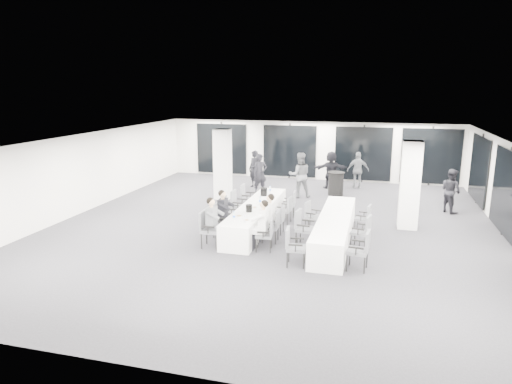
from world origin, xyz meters
TOP-DOWN VIEW (x-y plane):
  - room at (0.89, 1.11)m, footprint 14.04×16.04m
  - column_left at (-2.80, 3.20)m, footprint 0.60×0.60m
  - column_right at (4.20, 1.00)m, footprint 0.60×0.60m
  - banquet_table_main at (-0.49, -0.22)m, footprint 0.90×5.00m
  - banquet_table_side at (2.06, -0.93)m, footprint 0.90×5.00m
  - cocktail_table at (1.56, 4.88)m, footprint 0.71×0.71m
  - chair_main_left_near at (-1.33, -2.34)m, footprint 0.54×0.60m
  - chair_main_left_second at (-1.32, -1.38)m, footprint 0.51×0.57m
  - chair_main_left_mid at (-1.32, -0.42)m, footprint 0.60×0.63m
  - chair_main_left_fourth at (-1.33, 0.44)m, footprint 0.51×0.58m
  - chair_main_left_far at (-1.33, 1.52)m, footprint 0.52×0.58m
  - chair_main_right_near at (0.34, -2.22)m, footprint 0.52×0.56m
  - chair_main_right_second at (0.34, -1.47)m, footprint 0.48×0.54m
  - chair_main_right_mid at (0.34, -0.67)m, footprint 0.45×0.50m
  - chair_main_right_fourth at (0.34, 0.48)m, footprint 0.50×0.54m
  - chair_main_right_far at (0.34, 1.28)m, footprint 0.50×0.55m
  - chair_side_left_near at (1.23, -3.09)m, footprint 0.53×0.58m
  - chair_side_left_mid at (1.23, -1.54)m, footprint 0.58×0.63m
  - chair_side_left_far at (1.24, 0.03)m, footprint 0.54×0.57m
  - chair_side_right_near at (2.90, -2.96)m, footprint 0.56×0.61m
  - chair_side_right_mid at (2.90, -1.35)m, footprint 0.57×0.60m
  - chair_side_right_far at (2.89, 0.18)m, footprint 0.51×0.54m
  - seated_guest_a at (-1.16, -2.34)m, footprint 0.50×0.38m
  - seated_guest_b at (-1.16, -1.38)m, footprint 0.50×0.38m
  - seated_guest_c at (0.18, -2.23)m, footprint 0.50×0.38m
  - seated_guest_d at (0.18, -1.47)m, footprint 0.50×0.38m
  - standing_guest_a at (-1.60, 4.51)m, footprint 0.89×0.85m
  - standing_guest_b at (0.16, 4.18)m, footprint 1.15×0.90m
  - standing_guest_d at (2.36, 6.52)m, footprint 1.18×0.80m
  - standing_guest_e at (4.38, 3.47)m, footprint 0.87×1.16m
  - standing_guest_f at (1.21, 6.22)m, footprint 1.84×1.07m
  - standing_guest_g at (-2.11, 5.49)m, footprint 0.88×0.84m
  - standing_guest_h at (5.77, 3.32)m, footprint 0.95×1.01m
  - ice_bucket_near at (-0.49, -1.10)m, footprint 0.20×0.20m
  - ice_bucket_far at (-0.56, 1.03)m, footprint 0.24×0.24m
  - water_bottle_a at (-0.68, -1.98)m, footprint 0.07×0.07m
  - water_bottle_b at (-0.41, -0.05)m, footprint 0.07×0.07m
  - water_bottle_c at (-0.48, 1.62)m, footprint 0.07×0.07m
  - plate_a at (-0.63, -1.63)m, footprint 0.22×0.22m
  - plate_b at (-0.31, -1.99)m, footprint 0.18×0.18m
  - plate_c at (-0.45, -0.59)m, footprint 0.18×0.18m
  - wine_glass at (-0.31, -2.15)m, footprint 0.08×0.08m

SIDE VIEW (x-z plane):
  - banquet_table_main at x=-0.49m, z-range 0.00..0.75m
  - banquet_table_side at x=2.06m, z-range 0.00..0.75m
  - chair_main_right_mid at x=0.34m, z-range 0.06..0.92m
  - chair_side_right_far at x=2.89m, z-range 0.06..0.93m
  - cocktail_table at x=1.56m, z-range 0.01..0.99m
  - chair_side_left_far at x=1.24m, z-range 0.06..0.95m
  - chair_main_right_fourth at x=0.34m, z-range 0.06..0.96m
  - chair_main_right_far at x=0.34m, z-range 0.06..0.97m
  - chair_main_right_near at x=0.34m, z-range 0.06..0.98m
  - chair_main_right_second at x=0.34m, z-range 0.07..0.99m
  - chair_side_right_mid at x=2.90m, z-range 0.07..1.02m
  - chair_side_left_near at x=1.23m, z-range 0.07..1.04m
  - chair_main_left_second at x=-1.32m, z-range 0.07..1.06m
  - chair_main_left_far at x=-1.33m, z-range 0.07..1.07m
  - chair_main_left_mid at x=-1.32m, z-range 0.07..1.07m
  - chair_side_right_near at x=2.90m, z-range 0.07..1.08m
  - chair_main_left_fourth at x=-1.33m, z-range 0.07..1.09m
  - chair_side_left_mid at x=1.23m, z-range 0.07..1.10m
  - chair_main_left_near at x=-1.33m, z-range 0.07..1.11m
  - plate_a at x=-0.63m, z-range 0.75..0.78m
  - plate_b at x=-0.31m, z-range 0.75..0.78m
  - plate_c at x=-0.45m, z-range 0.75..0.78m
  - seated_guest_a at x=-1.16m, z-range 0.09..1.53m
  - seated_guest_b at x=-1.16m, z-range 0.09..1.53m
  - seated_guest_c at x=0.18m, z-range 0.09..1.53m
  - seated_guest_d at x=0.18m, z-range 0.09..1.53m
  - water_bottle_c at x=-0.48m, z-range 0.75..0.96m
  - water_bottle_b at x=-0.41m, z-range 0.75..0.97m
  - water_bottle_a at x=-0.68m, z-range 0.75..0.97m
  - ice_bucket_near at x=-0.49m, z-range 0.75..0.97m
  - ice_bucket_far at x=-0.56m, z-range 0.75..1.02m
  - standing_guest_h at x=5.77m, z-range 0.00..1.80m
  - wine_glass at x=-0.31m, z-range 0.80..1.01m
  - standing_guest_d at x=2.36m, z-range 0.00..1.85m
  - standing_guest_f at x=1.21m, z-range 0.00..1.89m
  - standing_guest_g at x=-2.11m, z-range 0.00..1.89m
  - standing_guest_a at x=-1.60m, z-range 0.00..1.90m
  - standing_guest_b at x=0.16m, z-range 0.00..2.09m
  - standing_guest_e at x=4.38m, z-range 0.00..2.15m
  - room at x=0.89m, z-range -0.03..2.81m
  - column_left at x=-2.80m, z-range 0.00..2.80m
  - column_right at x=4.20m, z-range 0.00..2.80m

